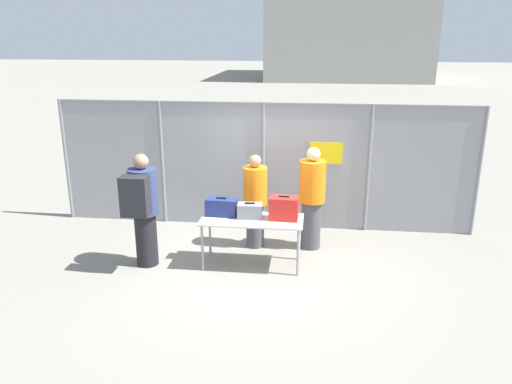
# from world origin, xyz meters

# --- Properties ---
(ground_plane) EXTENTS (120.00, 120.00, 0.00)m
(ground_plane) POSITION_xyz_m (0.00, 0.00, 0.00)
(ground_plane) COLOR gray
(fence_section) EXTENTS (7.88, 0.07, 2.39)m
(fence_section) POSITION_xyz_m (0.01, 1.84, 1.25)
(fence_section) COLOR gray
(fence_section) RESTS_ON ground_plane
(inspection_table) EXTENTS (1.61, 0.70, 0.80)m
(inspection_table) POSITION_xyz_m (0.01, 0.09, 0.72)
(inspection_table) COLOR silver
(inspection_table) RESTS_ON ground_plane
(suitcase_navy) EXTENTS (0.50, 0.25, 0.31)m
(suitcase_navy) POSITION_xyz_m (-0.49, 0.19, 0.94)
(suitcase_navy) COLOR navy
(suitcase_navy) RESTS_ON inspection_table
(suitcase_grey) EXTENTS (0.41, 0.26, 0.25)m
(suitcase_grey) POSITION_xyz_m (-0.03, 0.14, 0.91)
(suitcase_grey) COLOR slate
(suitcase_grey) RESTS_ON inspection_table
(suitcase_red) EXTENTS (0.46, 0.29, 0.39)m
(suitcase_red) POSITION_xyz_m (0.51, 0.13, 0.98)
(suitcase_red) COLOR red
(suitcase_red) RESTS_ON inspection_table
(traveler_hooded) EXTENTS (0.45, 0.70, 1.84)m
(traveler_hooded) POSITION_xyz_m (-1.68, -0.14, 1.01)
(traveler_hooded) COLOR black
(traveler_hooded) RESTS_ON ground_plane
(security_worker_near) EXTENTS (0.41, 0.41, 1.65)m
(security_worker_near) POSITION_xyz_m (-0.03, 0.85, 0.85)
(security_worker_near) COLOR #4C4C51
(security_worker_near) RESTS_ON ground_plane
(security_worker_far) EXTENTS (0.44, 0.44, 1.79)m
(security_worker_far) POSITION_xyz_m (0.94, 0.91, 0.92)
(security_worker_far) COLOR #4C4C51
(security_worker_far) RESTS_ON ground_plane
(utility_trailer) EXTENTS (3.26, 2.22, 0.66)m
(utility_trailer) POSITION_xyz_m (0.84, 3.36, 0.39)
(utility_trailer) COLOR #B2B2B7
(utility_trailer) RESTS_ON ground_plane
(distant_hangar) EXTENTS (12.44, 12.55, 7.42)m
(distant_hangar) POSITION_xyz_m (3.24, 36.73, 3.71)
(distant_hangar) COLOR #999993
(distant_hangar) RESTS_ON ground_plane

